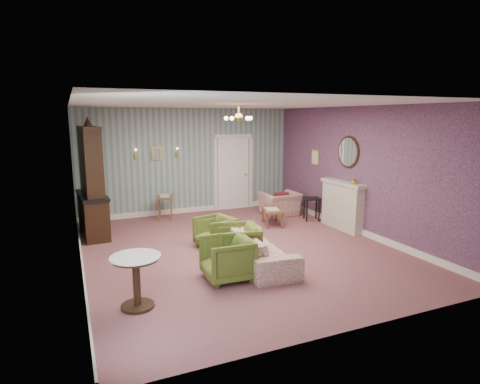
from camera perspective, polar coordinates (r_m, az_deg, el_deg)
name	(u,v)px	position (r m, az deg, el deg)	size (l,w,h in m)	color
floor	(239,249)	(8.28, -0.18, -8.08)	(7.00, 7.00, 0.00)	#824B50
ceiling	(239,104)	(7.84, -0.19, 12.42)	(7.00, 7.00, 0.00)	white
wall_back	(189,161)	(11.21, -7.25, 4.37)	(6.00, 6.00, 0.00)	slate
wall_front	(354,220)	(4.97, 15.91, -3.82)	(6.00, 6.00, 0.00)	slate
wall_left	(76,189)	(7.31, -22.35, 0.33)	(7.00, 7.00, 0.00)	slate
wall_right	(360,171)	(9.51, 16.70, 2.90)	(7.00, 7.00, 0.00)	slate
wall_right_floral	(359,171)	(9.50, 16.64, 2.89)	(7.00, 7.00, 0.00)	#A65371
door	(233,172)	(11.64, -0.99, 2.85)	(1.12, 0.12, 2.16)	white
olive_chair_a	(227,257)	(6.68, -1.86, -9.18)	(0.76, 0.72, 0.79)	#505E21
olive_chair_b	(236,243)	(7.34, -0.53, -7.24)	(0.78, 0.73, 0.80)	#505E21
olive_chair_c	(215,231)	(8.29, -3.56, -5.52)	(0.68, 0.64, 0.70)	#505E21
sofa_chintz	(259,242)	(7.37, 2.66, -7.15)	(2.09, 0.61, 0.82)	#933B46
wingback_chair	(280,200)	(10.99, 5.78, -1.15)	(0.96, 0.62, 0.84)	#933B46
dresser	(91,179)	(9.53, -20.49, 1.81)	(0.54, 1.57, 2.61)	black
fireplace	(342,205)	(9.87, 14.33, -1.84)	(0.30, 1.40, 1.16)	beige
mantel_vase	(354,181)	(9.44, 15.89, 1.56)	(0.15, 0.15, 0.15)	gold
oval_mirror	(348,152)	(9.75, 15.14, 5.52)	(0.04, 0.76, 0.84)	white
framed_print	(316,157)	(10.86, 10.70, 4.87)	(0.04, 0.34, 0.42)	gold
coffee_table	(272,217)	(10.02, 4.57, -3.56)	(0.45, 0.80, 0.41)	brown
side_table_black	(312,209)	(10.59, 10.16, -2.40)	(0.40, 0.40, 0.60)	black
pedestal_table	(137,282)	(5.93, -14.51, -12.26)	(0.70, 0.70, 0.77)	black
nesting_table	(165,207)	(10.69, -10.61, -2.09)	(0.40, 0.51, 0.67)	brown
gilt_mirror_back	(157,153)	(10.93, -11.78, 5.39)	(0.28, 0.06, 0.36)	gold
sconce_left	(136,154)	(10.82, -14.62, 5.22)	(0.16, 0.12, 0.30)	gold
sconce_right	(177,153)	(11.04, -8.95, 5.53)	(0.16, 0.12, 0.30)	gold
chandelier	(239,118)	(7.84, -0.19, 10.44)	(0.56, 0.56, 0.36)	gold
burgundy_cushion	(282,199)	(10.83, 5.94, -1.02)	(0.38, 0.10, 0.38)	maroon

